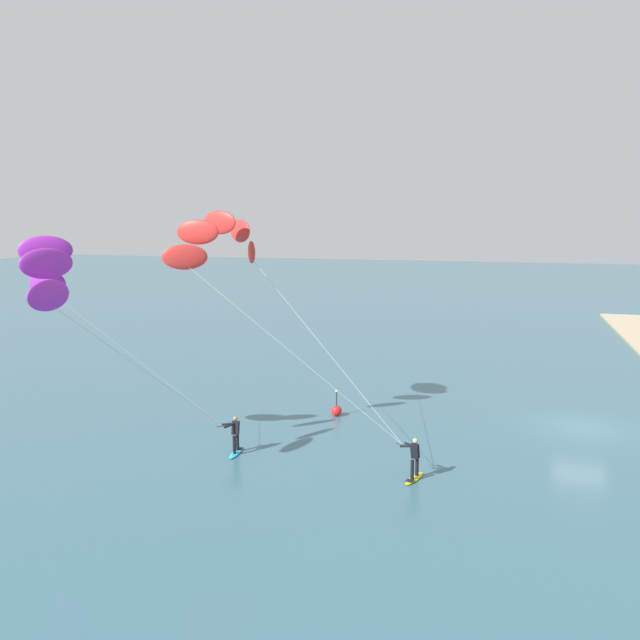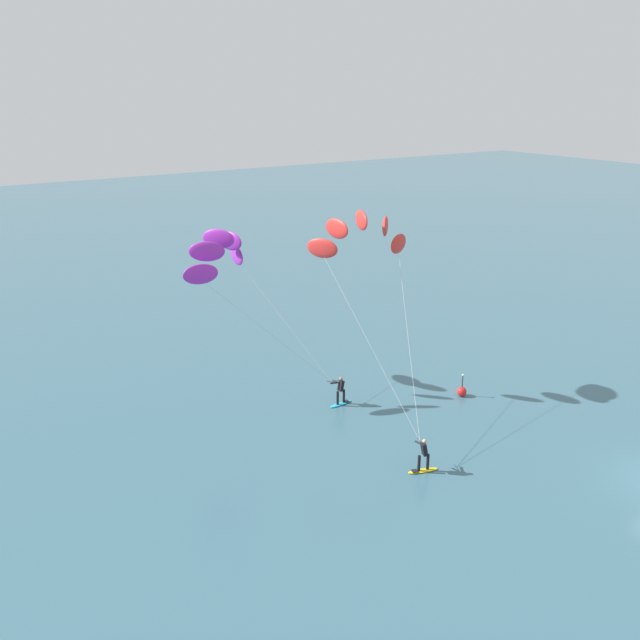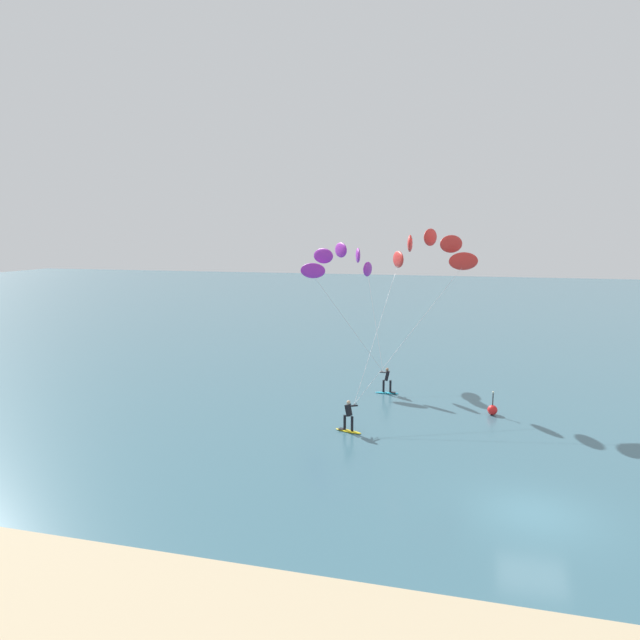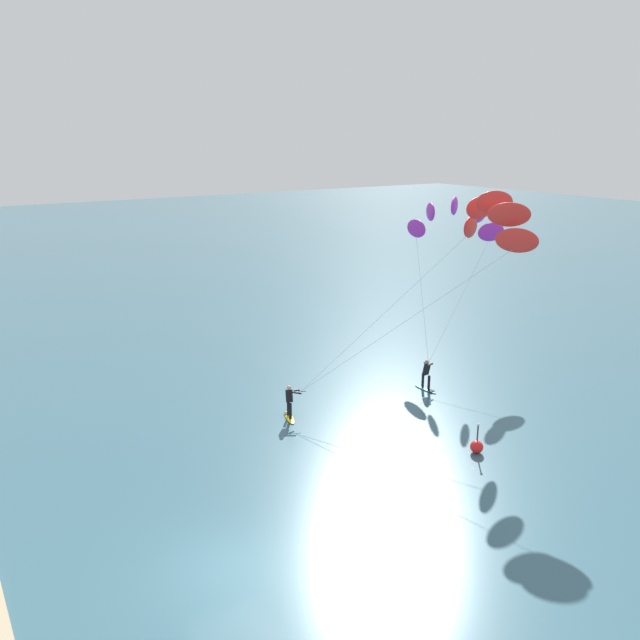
# 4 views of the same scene
# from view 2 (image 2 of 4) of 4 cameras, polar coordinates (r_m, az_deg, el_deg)

# --- Properties ---
(kitesurfer_nearshore) EXTENTS (7.88, 8.23, 9.52)m
(kitesurfer_nearshore) POSITION_cam_2_polar(r_m,az_deg,el_deg) (38.53, -8.03, 5.19)
(kitesurfer_nearshore) COLOR #23ADD1
(kitesurfer_nearshore) RESTS_ON ground
(kitesurfer_mid_water) EXTENTS (7.03, 11.50, 10.51)m
(kitesurfer_mid_water) POSITION_cam_2_polar(r_m,az_deg,el_deg) (38.05, 3.60, 6.63)
(kitesurfer_mid_water) COLOR yellow
(kitesurfer_mid_water) RESTS_ON ground
(marker_buoy) EXTENTS (0.56, 0.56, 1.38)m
(marker_buoy) POSITION_cam_2_polar(r_m,az_deg,el_deg) (40.48, 11.71, -5.83)
(marker_buoy) COLOR red
(marker_buoy) RESTS_ON ground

